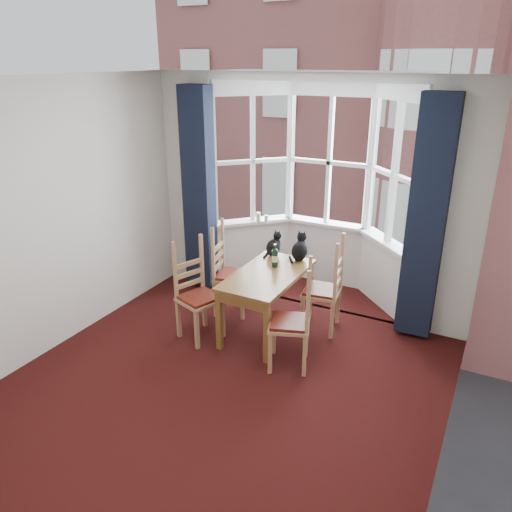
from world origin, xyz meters
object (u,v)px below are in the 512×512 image
Objects in this scene: chair_left_near at (195,296)px; cat_right at (300,249)px; dining_table at (267,282)px; candle_tall at (258,217)px; cat_left at (274,246)px; wine_bottle at (275,257)px; candle_short at (266,218)px; chair_right_far at (329,293)px; chair_left_far at (226,275)px; chair_right_near at (298,324)px.

chair_left_near is 1.34m from cat_right.
dining_table is 1.47m from candle_tall.
wine_bottle is at bearing -62.49° from cat_left.
cat_left is 0.88m from candle_short.
cat_left is at bearing 108.43° from dining_table.
dining_table is 13.91× the size of candle_short.
wine_bottle is at bearing -59.15° from candle_short.
wine_bottle is (-0.62, -0.15, 0.37)m from chair_right_far.
chair_left_far is 3.35× the size of wine_bottle.
chair_left_near and chair_right_near have the same top height.
chair_right_near is 2.21m from candle_tall.
chair_left_near is at bearing -91.08° from chair_left_far.
chair_left_near is at bearing -88.09° from candle_tall.
chair_right_near is 10.20× the size of candle_short.
cat_right is at bearing 62.93° from wine_bottle.
cat_right reaches higher than dining_table.
wine_bottle is (-0.17, -0.33, -0.01)m from cat_right.
chair_left_near is 1.00× the size of chair_right_far.
chair_right_far is 2.99× the size of cat_left.
cat_right is (-0.45, 0.18, 0.38)m from chair_right_far.
cat_right is at bearing 112.61° from chair_right_near.
wine_bottle reaches higher than candle_short.
candle_short is (-0.64, 1.26, 0.29)m from dining_table.
cat_left is (0.50, 0.30, 0.37)m from chair_left_far.
chair_right_near is at bearing -92.20° from chair_right_far.
candle_short is (-0.47, 0.74, 0.07)m from cat_left.
cat_left is at bearing 167.60° from chair_right_far.
cat_left is 0.89× the size of cat_right.
dining_table is 0.30m from wine_bottle.
chair_right_far is (1.30, 0.78, 0.00)m from chair_left_near.
chair_left_far is 2.99× the size of cat_left.
wine_bottle reaches higher than candle_tall.
chair_right_near is 3.35× the size of wine_bottle.
wine_bottle is at bearing -117.07° from cat_right.
candle_short is at bearing 88.28° from chair_left_near.
chair_right_far is (1.29, 0.13, 0.00)m from chair_left_far.
wine_bottle is at bearing -1.70° from chair_left_far.
chair_right_near is (0.58, -0.47, -0.15)m from dining_table.
chair_left_near is 1.00m from wine_bottle.
chair_right_far is at bearing 5.56° from chair_left_far.
cat_left is at bearing -51.10° from candle_tall.
cat_right is 1.14m from candle_tall.
wine_bottle is 1.27m from candle_tall.
cat_left is (-0.75, 1.00, 0.37)m from chair_right_near.
candle_tall reaches higher than chair_left_far.
chair_left_near is at bearing -118.52° from cat_left.
chair_left_far is (-0.68, 0.22, -0.15)m from dining_table.
dining_table is 1.36× the size of chair_right_far.
chair_right_far is (0.61, 0.35, -0.15)m from dining_table.
dining_table is 0.73m from chair_left_far.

